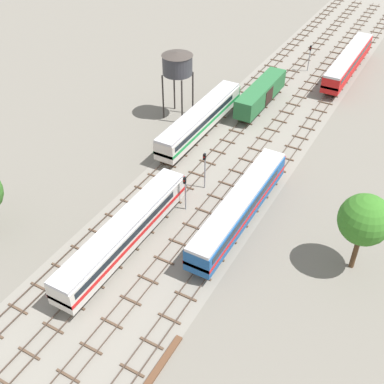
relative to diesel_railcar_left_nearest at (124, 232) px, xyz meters
name	(u,v)px	position (x,y,z in m)	size (l,w,h in m)	color
ground_plane	(267,116)	(2.16, 34.14, -2.60)	(480.00, 480.00, 0.00)	slate
ballast_bed	(267,116)	(2.16, 34.14, -2.59)	(16.99, 176.00, 0.01)	gray
track_far_left	(232,103)	(-4.33, 35.14, -2.46)	(2.40, 126.00, 0.29)	#47382D
track_left	(257,110)	(0.00, 35.14, -2.46)	(2.40, 126.00, 0.29)	#47382D
track_centre_left	(283,116)	(4.33, 35.14, -2.46)	(2.40, 126.00, 0.29)	#47382D
track_centre	(310,123)	(8.66, 35.14, -2.46)	(2.40, 126.00, 0.29)	#47382D
diesel_railcar_left_nearest	(124,232)	(0.00, 0.00, 0.00)	(2.96, 20.50, 3.80)	beige
diesel_railcar_centre_near	(240,206)	(8.66, 9.67, 0.00)	(2.96, 20.50, 3.80)	#194C8C
diesel_railcar_far_left_mid	(200,119)	(-4.33, 24.50, 0.00)	(2.96, 20.50, 3.80)	beige
freight_boxcar_left_midfar	(261,93)	(0.01, 36.19, -0.15)	(2.87, 14.00, 3.60)	#286638
passenger_coach_centre_far	(348,61)	(8.66, 54.64, 0.02)	(2.96, 22.00, 3.80)	red
water_tower	(177,64)	(-9.85, 27.71, 5.82)	(4.54, 4.54, 10.17)	#2D2826
signal_post_nearest	(185,188)	(2.16, 8.93, 0.50)	(0.28, 0.47, 4.83)	gray
signal_post_near	(205,166)	(2.16, 13.64, 0.73)	(0.28, 0.47, 5.23)	gray
signal_post_mid	(310,55)	(2.16, 52.99, 0.51)	(0.28, 0.47, 4.84)	gray
lineside_tree_0	(365,220)	(21.52, 9.39, 3.75)	(5.08, 5.08, 8.93)	#4C331E
spare_rail_bundle	(149,383)	(10.49, -11.63, -2.48)	(0.60, 10.00, 0.24)	brown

